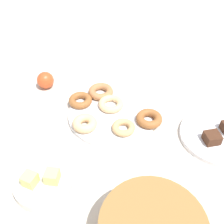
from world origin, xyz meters
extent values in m
plane|color=beige|center=(0.00, 0.00, 0.00)|extent=(2.40, 2.40, 0.00)
cylinder|color=silver|center=(0.00, 0.00, 0.01)|extent=(0.31, 0.31, 0.01)
torus|color=#EABC84|center=(0.09, 0.07, 0.03)|extent=(0.08, 0.08, 0.03)
torus|color=#B27547|center=(0.05, -0.10, 0.03)|extent=(0.12, 0.12, 0.03)
torus|color=tan|center=(-0.04, 0.08, 0.03)|extent=(0.10, 0.10, 0.02)
torus|color=#995B2D|center=(-0.13, 0.04, 0.03)|extent=(0.12, 0.12, 0.03)
torus|color=#EABC84|center=(0.01, -0.03, 0.03)|extent=(0.13, 0.13, 0.02)
torus|color=#995B2D|center=(0.12, -0.05, 0.03)|extent=(0.09, 0.09, 0.02)
cylinder|color=silver|center=(-0.35, 0.09, 0.01)|extent=(0.24, 0.24, 0.02)
cube|color=#472819|center=(-0.32, 0.12, 0.03)|extent=(0.06, 0.05, 0.03)
cylinder|color=silver|center=(0.18, 0.30, 0.02)|extent=(0.16, 0.16, 0.03)
cube|color=#DBD67A|center=(0.15, 0.30, 0.05)|extent=(0.04, 0.04, 0.04)
cube|color=#DBD67A|center=(0.20, 0.31, 0.05)|extent=(0.05, 0.05, 0.04)
sphere|color=#CC4C23|center=(0.27, -0.15, 0.03)|extent=(0.07, 0.07, 0.07)
camera|label=1|loc=(-0.03, 0.70, 0.66)|focal=43.18mm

